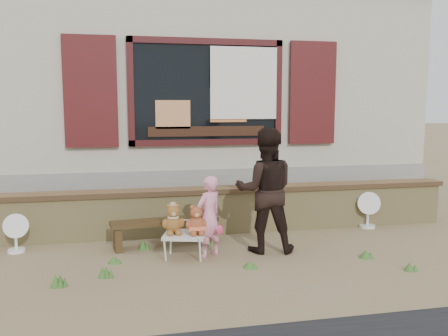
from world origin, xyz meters
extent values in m
plane|color=olive|center=(0.00, 0.00, 0.00)|extent=(80.00, 80.00, 0.00)
cube|color=#9C957E|center=(0.00, 4.50, 2.40)|extent=(8.00, 5.00, 3.20)
cube|color=gray|center=(0.00, 4.50, 0.40)|extent=(8.04, 5.04, 0.80)
cube|color=black|center=(0.00, 1.97, 2.05)|extent=(2.30, 0.04, 1.50)
cube|color=#3B1112|center=(0.00, 1.95, 2.85)|extent=(2.50, 0.08, 0.10)
cube|color=#3B1112|center=(0.00, 1.95, 1.25)|extent=(2.50, 0.08, 0.10)
cube|color=#3B1112|center=(-1.20, 1.95, 2.05)|extent=(0.10, 0.08, 1.70)
cube|color=#3B1112|center=(1.20, 1.95, 2.05)|extent=(0.10, 0.08, 1.70)
cube|color=black|center=(-1.80, 1.94, 2.05)|extent=(0.80, 0.07, 1.70)
cube|color=black|center=(1.80, 1.94, 2.05)|extent=(0.80, 0.07, 1.70)
cube|color=white|center=(0.60, 1.90, 2.20)|extent=(1.10, 0.02, 1.15)
cube|color=black|center=(0.00, 1.94, 1.43)|extent=(1.90, 0.06, 0.16)
cube|color=tan|center=(-0.55, 1.94, 1.70)|extent=(0.55, 0.06, 0.45)
cube|color=#E08447|center=(0.35, 1.94, 1.85)|extent=(0.60, 0.06, 0.55)
cube|color=tan|center=(0.00, 1.00, 0.30)|extent=(7.00, 0.30, 0.60)
cube|color=brown|center=(0.00, 1.00, 0.63)|extent=(7.10, 0.36, 0.07)
cube|color=#342512|center=(-0.82, 0.47, 0.33)|extent=(1.44, 0.49, 0.05)
cube|color=#342512|center=(-1.43, 0.39, 0.15)|extent=(0.12, 0.27, 0.30)
cube|color=#342512|center=(-0.21, 0.55, 0.15)|extent=(0.12, 0.27, 0.30)
cube|color=beige|center=(-0.63, -0.07, 0.28)|extent=(0.59, 0.55, 0.04)
cylinder|color=silver|center=(-0.88, -0.19, 0.13)|extent=(0.03, 0.03, 0.26)
cylinder|color=silver|center=(-0.48, -0.31, 0.13)|extent=(0.03, 0.03, 0.26)
cylinder|color=silver|center=(-0.77, 0.17, 0.13)|extent=(0.03, 0.03, 0.26)
cylinder|color=silver|center=(-0.37, 0.06, 0.13)|extent=(0.03, 0.03, 0.26)
imported|color=pink|center=(-0.33, -0.06, 0.50)|extent=(0.44, 0.40, 1.00)
imported|color=black|center=(0.40, 0.00, 0.78)|extent=(0.86, 0.73, 1.57)
cylinder|color=white|center=(-2.69, 0.59, 0.02)|extent=(0.21, 0.21, 0.04)
cylinder|color=white|center=(-2.69, 0.59, 0.15)|extent=(0.03, 0.03, 0.27)
cylinder|color=white|center=(-2.69, 0.59, 0.34)|extent=(0.32, 0.21, 0.31)
cylinder|color=silver|center=(2.27, 0.80, 0.02)|extent=(0.23, 0.23, 0.04)
cylinder|color=silver|center=(2.27, 0.80, 0.17)|extent=(0.04, 0.04, 0.30)
cylinder|color=silver|center=(2.27, 0.80, 0.38)|extent=(0.36, 0.19, 0.34)
cone|color=#396227|center=(0.05, -0.59, 0.04)|extent=(0.16, 0.16, 0.08)
cone|color=#396227|center=(1.78, -1.05, 0.05)|extent=(0.12, 0.12, 0.10)
cone|color=#396227|center=(-1.47, -0.10, 0.04)|extent=(0.14, 0.14, 0.09)
cone|color=#396227|center=(1.52, -0.53, 0.05)|extent=(0.16, 0.16, 0.10)
cone|color=#396227|center=(-1.54, -0.56, 0.06)|extent=(0.10, 0.10, 0.12)
cone|color=#396227|center=(-1.12, 0.39, 0.07)|extent=(0.12, 0.12, 0.14)
cone|color=#396227|center=(-2.04, -0.74, 0.07)|extent=(0.11, 0.11, 0.14)
cone|color=#396227|center=(-0.25, 0.44, 0.05)|extent=(0.11, 0.11, 0.10)
cone|color=#396227|center=(-1.58, -0.57, 0.06)|extent=(0.10, 0.10, 0.13)
cone|color=#396227|center=(-2.00, -0.71, 0.06)|extent=(0.10, 0.10, 0.12)
camera|label=1|loc=(-1.31, -5.63, 1.83)|focal=38.00mm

